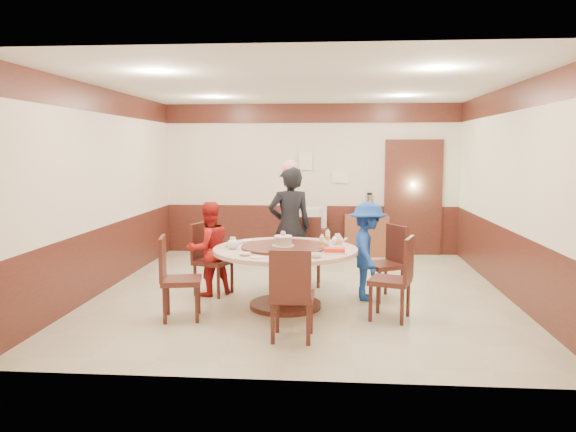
# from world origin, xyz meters

# --- Properties ---
(room) EXTENTS (6.00, 6.04, 2.84)m
(room) POSITION_xyz_m (0.01, 0.01, 1.08)
(room) COLOR #C0B79A
(room) RESTS_ON ground
(banquet_table) EXTENTS (1.78, 1.78, 0.78)m
(banquet_table) POSITION_xyz_m (-0.16, -0.78, 0.53)
(banquet_table) COLOR #471D16
(banquet_table) RESTS_ON ground
(chair_0) EXTENTS (0.61, 0.60, 0.97)m
(chair_0) POSITION_xyz_m (1.10, -0.28, 0.30)
(chair_0) COLOR #471D16
(chair_0) RESTS_ON ground
(chair_1) EXTENTS (0.44, 0.45, 0.97)m
(chair_1) POSITION_xyz_m (0.04, 0.44, 0.30)
(chair_1) COLOR #471D16
(chair_1) RESTS_ON ground
(chair_2) EXTENTS (0.57, 0.56, 0.97)m
(chair_2) POSITION_xyz_m (-1.21, -0.21, 0.30)
(chair_2) COLOR #471D16
(chair_2) RESTS_ON ground
(chair_3) EXTENTS (0.52, 0.51, 0.97)m
(chair_3) POSITION_xyz_m (-1.34, -1.35, 0.30)
(chair_3) COLOR #471D16
(chair_3) RESTS_ON ground
(chair_4) EXTENTS (0.45, 0.46, 0.97)m
(chair_4) POSITION_xyz_m (0.00, -1.96, 0.30)
(chair_4) COLOR #471D16
(chair_4) RESTS_ON ground
(chair_5) EXTENTS (0.56, 0.55, 0.97)m
(chair_5) POSITION_xyz_m (1.10, -1.18, 0.30)
(chair_5) COLOR #471D16
(chair_5) RESTS_ON ground
(person_standing) EXTENTS (0.72, 0.58, 1.72)m
(person_standing) POSITION_xyz_m (-0.20, 0.34, 0.86)
(person_standing) COLOR black
(person_standing) RESTS_ON ground
(person_red) EXTENTS (0.78, 0.76, 1.26)m
(person_red) POSITION_xyz_m (-1.24, -0.26, 0.63)
(person_red) COLOR #AC1817
(person_red) RESTS_ON ground
(person_blue) EXTENTS (0.51, 0.85, 1.28)m
(person_blue) POSITION_xyz_m (0.87, -0.31, 0.64)
(person_blue) COLOR #173D98
(person_blue) RESTS_ON ground
(birthday_cake) EXTENTS (0.27, 0.27, 0.19)m
(birthday_cake) POSITION_xyz_m (-0.19, -0.81, 0.84)
(birthday_cake) COLOR white
(birthday_cake) RESTS_ON banquet_table
(teapot_left) EXTENTS (0.17, 0.15, 0.13)m
(teapot_left) POSITION_xyz_m (-0.80, -0.89, 0.81)
(teapot_left) COLOR white
(teapot_left) RESTS_ON banquet_table
(teapot_right) EXTENTS (0.17, 0.15, 0.13)m
(teapot_right) POSITION_xyz_m (0.48, -0.51, 0.81)
(teapot_right) COLOR white
(teapot_right) RESTS_ON banquet_table
(bowl_0) EXTENTS (0.16, 0.16, 0.04)m
(bowl_0) POSITION_xyz_m (-0.69, -0.45, 0.77)
(bowl_0) COLOR white
(bowl_0) RESTS_ON banquet_table
(bowl_1) EXTENTS (0.15, 0.15, 0.05)m
(bowl_1) POSITION_xyz_m (0.22, -1.36, 0.77)
(bowl_1) COLOR white
(bowl_1) RESTS_ON banquet_table
(bowl_2) EXTENTS (0.14, 0.14, 0.03)m
(bowl_2) POSITION_xyz_m (-0.58, -1.32, 0.77)
(bowl_2) COLOR white
(bowl_2) RESTS_ON banquet_table
(bowl_3) EXTENTS (0.15, 0.15, 0.05)m
(bowl_3) POSITION_xyz_m (0.46, -0.93, 0.77)
(bowl_3) COLOR white
(bowl_3) RESTS_ON banquet_table
(bowl_4) EXTENTS (0.15, 0.15, 0.04)m
(bowl_4) POSITION_xyz_m (-0.86, -0.71, 0.77)
(bowl_4) COLOR white
(bowl_4) RESTS_ON banquet_table
(saucer_near) EXTENTS (0.18, 0.18, 0.01)m
(saucer_near) POSITION_xyz_m (-0.41, -1.43, 0.76)
(saucer_near) COLOR white
(saucer_near) RESTS_ON banquet_table
(saucer_far) EXTENTS (0.18, 0.18, 0.01)m
(saucer_far) POSITION_xyz_m (0.29, -0.28, 0.76)
(saucer_far) COLOR white
(saucer_far) RESTS_ON banquet_table
(shrimp_platter) EXTENTS (0.30, 0.20, 0.06)m
(shrimp_platter) POSITION_xyz_m (0.44, -1.09, 0.78)
(shrimp_platter) COLOR white
(shrimp_platter) RESTS_ON banquet_table
(bottle_0) EXTENTS (0.06, 0.06, 0.16)m
(bottle_0) POSITION_xyz_m (0.29, -0.83, 0.83)
(bottle_0) COLOR white
(bottle_0) RESTS_ON banquet_table
(bottle_1) EXTENTS (0.06, 0.06, 0.16)m
(bottle_1) POSITION_xyz_m (0.49, -0.73, 0.83)
(bottle_1) COLOR white
(bottle_1) RESTS_ON banquet_table
(bottle_2) EXTENTS (0.06, 0.06, 0.16)m
(bottle_2) POSITION_xyz_m (0.35, -0.40, 0.83)
(bottle_2) COLOR white
(bottle_2) RESTS_ON banquet_table
(tv_stand) EXTENTS (0.85, 0.45, 0.50)m
(tv_stand) POSITION_xyz_m (-0.07, 2.75, 0.25)
(tv_stand) COLOR #471D16
(tv_stand) RESTS_ON ground
(television) EXTENTS (0.76, 0.14, 0.43)m
(television) POSITION_xyz_m (-0.07, 2.75, 0.72)
(television) COLOR gray
(television) RESTS_ON tv_stand
(side_cabinet) EXTENTS (0.80, 0.40, 0.75)m
(side_cabinet) POSITION_xyz_m (1.04, 2.78, 0.38)
(side_cabinet) COLOR brown
(side_cabinet) RESTS_ON ground
(thermos) EXTENTS (0.15, 0.15, 0.38)m
(thermos) POSITION_xyz_m (1.09, 2.78, 0.94)
(thermos) COLOR silver
(thermos) RESTS_ON side_cabinet
(notice_left) EXTENTS (0.25, 0.00, 0.35)m
(notice_left) POSITION_xyz_m (-0.10, 2.96, 1.75)
(notice_left) COLOR white
(notice_left) RESTS_ON room
(notice_right) EXTENTS (0.30, 0.00, 0.22)m
(notice_right) POSITION_xyz_m (0.55, 2.96, 1.45)
(notice_right) COLOR white
(notice_right) RESTS_ON room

